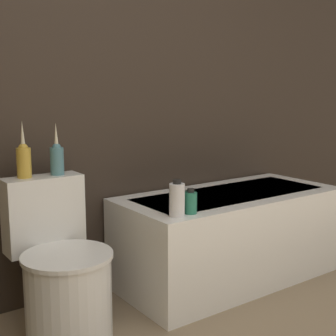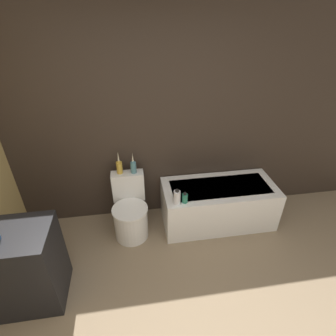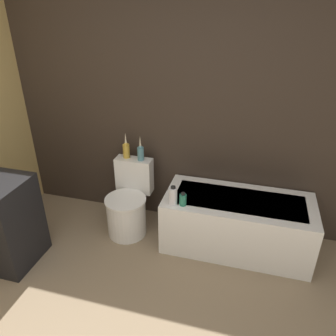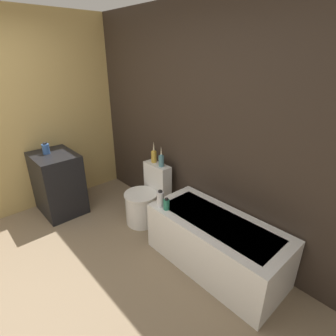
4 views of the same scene
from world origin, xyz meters
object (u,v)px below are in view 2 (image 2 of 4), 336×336
bathtub (218,204)px  shampoo_bottle_tall (177,197)px  toilet (130,213)px  shampoo_bottle_short (185,198)px  vase_silver (133,166)px  vase_gold (119,166)px

bathtub → shampoo_bottle_tall: shampoo_bottle_tall is taller
toilet → shampoo_bottle_short: size_ratio=5.73×
toilet → vase_silver: (0.08, 0.21, 0.54)m
vase_silver → shampoo_bottle_tall: size_ratio=1.40×
shampoo_bottle_short → shampoo_bottle_tall: bearing=-176.2°
vase_gold → shampoo_bottle_tall: 0.79m
bathtub → shampoo_bottle_tall: (-0.59, -0.24, 0.36)m
toilet → shampoo_bottle_tall: 0.67m
vase_silver → shampoo_bottle_short: vase_silver is taller
bathtub → shampoo_bottle_tall: bearing=-158.2°
bathtub → toilet: toilet is taller
vase_gold → shampoo_bottle_short: vase_gold is taller
shampoo_bottle_tall → shampoo_bottle_short: shampoo_bottle_tall is taller
vase_gold → shampoo_bottle_short: 0.87m
vase_gold → bathtub: bearing=-9.0°
vase_gold → shampoo_bottle_tall: bearing=-34.5°
vase_gold → vase_silver: bearing=-5.5°
shampoo_bottle_short → vase_gold: bearing=149.5°
shampoo_bottle_tall → vase_silver: bearing=138.0°
vase_gold → shampoo_bottle_tall: (0.62, -0.43, -0.21)m
toilet → vase_gold: size_ratio=2.67×
shampoo_bottle_short → vase_silver: bearing=143.6°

